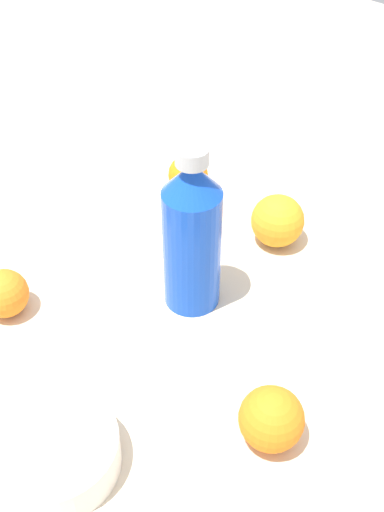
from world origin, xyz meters
TOP-DOWN VIEW (x-y plane):
  - ground_plane at (0.00, 0.00)m, footprint 2.40×2.40m
  - water_bottle at (0.01, -0.03)m, footprint 0.08×0.08m
  - orange_0 at (0.19, 0.15)m, footprint 0.07×0.07m
  - orange_1 at (-0.10, -0.25)m, footprint 0.08×0.08m
  - orange_2 at (0.19, -0.04)m, footprint 0.08×0.08m
  - orange_3 at (-0.18, 0.15)m, footprint 0.07×0.07m
  - ceramic_bowl at (-0.29, -0.09)m, footprint 0.14×0.14m

SIDE VIEW (x-z plane):
  - ground_plane at x=0.00m, z-range 0.00..0.00m
  - ceramic_bowl at x=-0.29m, z-range 0.00..0.05m
  - orange_3 at x=-0.18m, z-range 0.00..0.07m
  - orange_0 at x=0.19m, z-range 0.00..0.07m
  - orange_1 at x=-0.10m, z-range 0.00..0.08m
  - orange_2 at x=0.19m, z-range 0.00..0.08m
  - water_bottle at x=0.01m, z-range -0.01..0.24m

